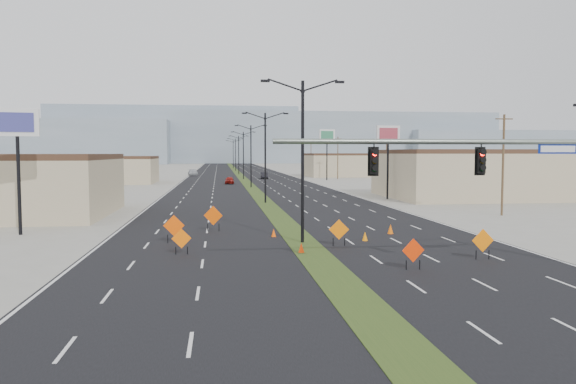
{
  "coord_description": "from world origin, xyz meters",
  "views": [
    {
      "loc": [
        -5.12,
        -22.23,
        5.6
      ],
      "look_at": [
        -0.93,
        11.83,
        3.2
      ],
      "focal_mm": 35.0,
      "sensor_mm": 36.0,
      "label": 1
    }
  ],
  "objects": [
    {
      "name": "building_se_near",
      "position": [
        34.0,
        45.0,
        2.75
      ],
      "size": [
        36.0,
        18.0,
        5.5
      ],
      "primitive_type": "cube",
      "color": "tan",
      "rests_on": "ground"
    },
    {
      "name": "mesa_backdrop",
      "position": [
        -30.0,
        320.0,
        16.0
      ],
      "size": [
        140.0,
        50.0,
        32.0
      ],
      "primitive_type": "cube",
      "color": "gray",
      "rests_on": "ground"
    },
    {
      "name": "utility_pole_1",
      "position": [
        20.0,
        60.0,
        4.67
      ],
      "size": [
        1.6,
        0.2,
        9.0
      ],
      "color": "#4C3823",
      "rests_on": "ground"
    },
    {
      "name": "mesa_center",
      "position": [
        40.0,
        300.0,
        14.0
      ],
      "size": [
        220.0,
        50.0,
        28.0
      ],
      "primitive_type": "cube",
      "color": "gray",
      "rests_on": "ground"
    },
    {
      "name": "construction_sign_3",
      "position": [
        2.0,
        10.54,
        0.95
      ],
      "size": [
        1.2,
        0.26,
        1.62
      ],
      "rotation": [
        0.0,
        0.0,
        -0.18
      ],
      "color": "orange",
      "rests_on": "ground"
    },
    {
      "name": "streetlight_0",
      "position": [
        0.0,
        12.0,
        5.42
      ],
      "size": [
        5.15,
        0.24,
        10.02
      ],
      "color": "black",
      "rests_on": "ground"
    },
    {
      "name": "cone_3",
      "position": [
        -1.54,
        14.65,
        0.28
      ],
      "size": [
        0.42,
        0.42,
        0.55
      ],
      "primitive_type": "cone",
      "rotation": [
        0.0,
        0.0,
        0.34
      ],
      "color": "#FF5205",
      "rests_on": "ground"
    },
    {
      "name": "car_far",
      "position": [
        -11.5,
        117.49,
        0.76
      ],
      "size": [
        2.8,
        5.5,
        1.53
      ],
      "primitive_type": "imported",
      "rotation": [
        0.0,
        0.0,
        0.13
      ],
      "color": "#AAAEB4",
      "rests_on": "ground"
    },
    {
      "name": "construction_sign_1",
      "position": [
        -7.94,
        12.95,
        1.03
      ],
      "size": [
        1.31,
        0.11,
        1.75
      ],
      "rotation": [
        0.0,
        0.0,
        -0.06
      ],
      "color": "#EE4D05",
      "rests_on": "ground"
    },
    {
      "name": "building_sw_far",
      "position": [
        -32.0,
        85.0,
        2.25
      ],
      "size": [
        30.0,
        14.0,
        4.5
      ],
      "primitive_type": "cube",
      "color": "tan",
      "rests_on": "ground"
    },
    {
      "name": "streetlight_3",
      "position": [
        0.0,
        96.0,
        5.42
      ],
      "size": [
        5.15,
        0.24,
        10.02
      ],
      "color": "black",
      "rests_on": "ground"
    },
    {
      "name": "construction_sign_4",
      "position": [
        4.06,
        3.35,
        0.89
      ],
      "size": [
        1.14,
        0.17,
        1.52
      ],
      "rotation": [
        0.0,
        0.0,
        0.12
      ],
      "color": "red",
      "rests_on": "ground"
    },
    {
      "name": "streetlight_6",
      "position": [
        0.0,
        180.0,
        5.42
      ],
      "size": [
        5.15,
        0.24,
        10.02
      ],
      "color": "black",
      "rests_on": "ground"
    },
    {
      "name": "cone_0",
      "position": [
        -0.6,
        8.42,
        0.3
      ],
      "size": [
        0.45,
        0.45,
        0.6
      ],
      "primitive_type": "cone",
      "rotation": [
        0.0,
        0.0,
        0.3
      ],
      "color": "#F13705",
      "rests_on": "ground"
    },
    {
      "name": "utility_pole_2",
      "position": [
        20.0,
        95.0,
        4.67
      ],
      "size": [
        1.6,
        0.2,
        9.0
      ],
      "color": "#4C3823",
      "rests_on": "ground"
    },
    {
      "name": "ground",
      "position": [
        0.0,
        0.0,
        0.0
      ],
      "size": [
        600.0,
        600.0,
        0.0
      ],
      "primitive_type": "plane",
      "color": "gray",
      "rests_on": "ground"
    },
    {
      "name": "pole_sign_west",
      "position": [
        -18.66,
        17.82,
        6.95
      ],
      "size": [
        2.82,
        0.88,
        8.59
      ],
      "rotation": [
        0.0,
        0.0,
        0.19
      ],
      "color": "black",
      "rests_on": "ground"
    },
    {
      "name": "median_strip",
      "position": [
        0.0,
        100.0,
        0.0
      ],
      "size": [
        2.0,
        400.0,
        0.04
      ],
      "primitive_type": "cube",
      "color": "#2C4418",
      "rests_on": "ground"
    },
    {
      "name": "signal_mast",
      "position": [
        8.56,
        2.0,
        4.79
      ],
      "size": [
        16.3,
        0.6,
        8.0
      ],
      "color": "slate",
      "rests_on": "ground"
    },
    {
      "name": "construction_sign_2",
      "position": [
        -5.56,
        17.75,
        1.09
      ],
      "size": [
        1.34,
        0.44,
        1.84
      ],
      "rotation": [
        0.0,
        0.0,
        -0.29
      ],
      "color": "#E54D04",
      "rests_on": "ground"
    },
    {
      "name": "utility_pole_3",
      "position": [
        20.0,
        130.0,
        4.67
      ],
      "size": [
        1.6,
        0.2,
        9.0
      ],
      "color": "#4C3823",
      "rests_on": "ground"
    },
    {
      "name": "cone_1",
      "position": [
        4.06,
        12.27,
        0.3
      ],
      "size": [
        0.45,
        0.45,
        0.6
      ],
      "primitive_type": "cone",
      "rotation": [
        0.0,
        0.0,
        -0.28
      ],
      "color": "orange",
      "rests_on": "ground"
    },
    {
      "name": "cone_2",
      "position": [
        6.61,
        15.05,
        0.34
      ],
      "size": [
        0.46,
        0.46,
        0.69
      ],
      "primitive_type": "cone",
      "rotation": [
        0.0,
        0.0,
        0.13
      ],
      "color": "#E85C04",
      "rests_on": "ground"
    },
    {
      "name": "car_mid",
      "position": [
        4.59,
        98.6,
        0.69
      ],
      "size": [
        1.66,
        4.26,
        1.38
      ],
      "primitive_type": "imported",
      "rotation": [
        0.0,
        0.0,
        -0.05
      ],
      "color": "black",
      "rests_on": "ground"
    },
    {
      "name": "road_surface",
      "position": [
        0.0,
        100.0,
        0.0
      ],
      "size": [
        25.0,
        400.0,
        0.02
      ],
      "primitive_type": "cube",
      "color": "black",
      "rests_on": "ground"
    },
    {
      "name": "streetlight_4",
      "position": [
        0.0,
        124.0,
        5.42
      ],
      "size": [
        5.15,
        0.24,
        10.02
      ],
      "color": "black",
      "rests_on": "ground"
    },
    {
      "name": "mesa_east",
      "position": [
        180.0,
        290.0,
        9.0
      ],
      "size": [
        160.0,
        50.0,
        18.0
      ],
      "primitive_type": "cube",
      "color": "gray",
      "rests_on": "ground"
    },
    {
      "name": "streetlight_1",
      "position": [
        0.0,
        40.0,
        5.42
      ],
      "size": [
        5.15,
        0.24,
        10.02
      ],
      "color": "black",
      "rests_on": "ground"
    },
    {
      "name": "pole_sign_east_near",
      "position": [
        15.13,
        43.53,
        7.21
      ],
      "size": [
        2.91,
        0.61,
        8.88
      ],
      "rotation": [
        0.0,
        0.0,
        0.08
      ],
      "color": "black",
      "rests_on": "ground"
    },
    {
      "name": "utility_pole_0",
      "position": [
        20.0,
        25.0,
        4.67
      ],
      "size": [
        1.6,
        0.2,
        9.0
      ],
      "color": "#4C3823",
      "rests_on": "ground"
    },
    {
      "name": "building_se_far",
      "position": [
        38.0,
        110.0,
        2.5
      ],
      "size": [
        44.0,
        16.0,
        5.0
      ],
      "primitive_type": "cube",
      "color": "tan",
      "rests_on": "ground"
    },
    {
      "name": "streetlight_5",
      "position": [
        0.0,
        152.0,
        5.42
      ],
      "size": [
        5.15,
        0.24,
        10.02
      ],
      "color": "black",
      "rests_on": "ground"
    },
    {
      "name": "car_left",
      "position": [
        -3.25,
        79.26,
        0.65
      ],
      "size": [
        1.8,
        3.94,
        1.31
      ],
      "primitive_type": "imported",
      "rotation": [
        0.0,
        0.0,
        -0.07
      ],
      "color": "maroon",
      "rests_on": "ground"
    },
    {
      "name": "construction_sign_5",
      "position": [
        8.57,
        5.4,
        0.96
      ],
      "size": [
        1.23,
        0.11,
        1.63
      ],
      "rotation": [
        0.0,
        0.0,
        0.06
      ],
      "color": "orange",
      "rests_on": "ground"
    },
    {
      "name": "construction_sign_0",
      "position": [
        -7.2,
        8.81,
        0.84
      ],
      "size": [
        1.07,
        0.24,
        1.44
      ],
      "rotation": [
        0.0,
        0.0,
        0.18
      ],
      "color": "#FA6305",
      "rests_on": "ground"
    },
    {
      "name": "streetlight_2",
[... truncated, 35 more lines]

